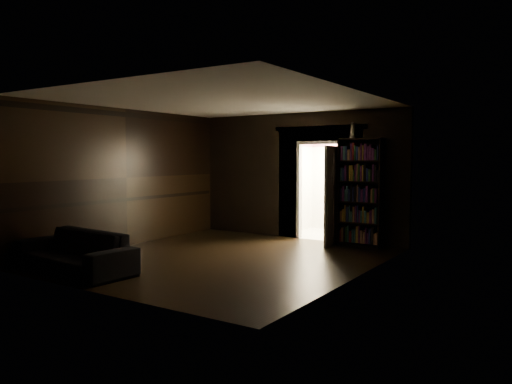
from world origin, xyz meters
TOP-DOWN VIEW (x-y plane):
  - ground at (0.00, 0.00)m, footprint 5.50×5.50m
  - room_walls at (-0.01, 1.07)m, footprint 5.02×5.61m
  - kitchen_alcove at (0.50, 3.87)m, footprint 2.20×1.80m
  - sofa at (-1.40, -2.10)m, footprint 2.25×1.11m
  - bookshelf at (1.55, 2.55)m, footprint 0.95×0.66m
  - refrigerator at (0.74, 4.03)m, footprint 0.82×0.77m
  - door at (1.02, 2.31)m, footprint 0.15×0.85m
  - figurine at (1.35, 2.56)m, footprint 0.14×0.14m
  - bottles at (0.82, 4.05)m, footprint 0.72×0.19m

SIDE VIEW (x-z plane):
  - ground at x=0.00m, z-range 0.00..0.00m
  - sofa at x=-1.40m, z-range 0.00..0.84m
  - refrigerator at x=0.74m, z-range 0.00..1.65m
  - door at x=1.02m, z-range 0.00..2.05m
  - bookshelf at x=1.55m, z-range 0.00..2.20m
  - kitchen_alcove at x=0.50m, z-range -0.09..2.51m
  - room_walls at x=-0.01m, z-range 0.26..3.10m
  - bottles at x=0.82m, z-range 1.65..1.94m
  - figurine at x=1.35m, z-range 2.20..2.53m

